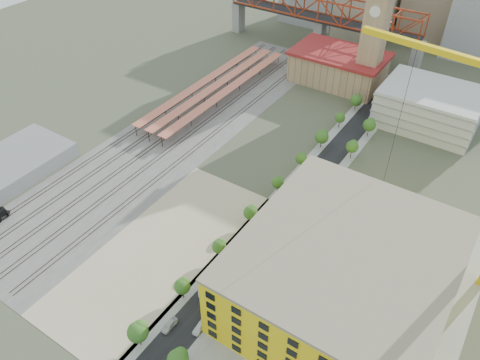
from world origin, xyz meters
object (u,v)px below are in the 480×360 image
Objects in this scene: car_0 at (170,325)px; site_trailer_d at (266,230)px; site_trailer_a at (217,287)px; site_trailer_b at (227,275)px; site_trailer_c at (256,241)px; clock_tower at (376,23)px; construction_building at (344,275)px.

site_trailer_d is at bearing 84.88° from car_0.
car_0 is at bearing -112.02° from site_trailer_d.
site_trailer_a is 0.95× the size of site_trailer_b.
site_trailer_b is 13.53m from site_trailer_c.
site_trailer_c reaches higher than car_0.
site_trailer_c is at bearing 84.19° from car_0.
site_trailer_d is (0.00, 18.42, 0.07)m from site_trailer_b.
site_trailer_d is at bearing -84.97° from clock_tower.
construction_building is 28.75m from site_trailer_b.
site_trailer_d reaches higher than site_trailer_a.
clock_tower reaches higher than construction_building.
clock_tower is 5.22× the size of site_trailer_b.
construction_building reaches higher than site_trailer_c.
construction_building is 5.26× the size of site_trailer_c.
clock_tower is 117.28m from site_trailer_a.
clock_tower is 99.87m from site_trailer_c.
site_trailer_c is at bearing 107.94° from site_trailer_a.
site_trailer_a is (8.00, -113.75, -27.40)m from clock_tower.
construction_building reaches higher than site_trailer_b.
site_trailer_c is (-26.00, 4.28, -8.09)m from construction_building.
car_0 is at bearing -105.18° from site_trailer_b.
site_trailer_a is 4.51m from site_trailer_b.
site_trailer_d is at bearing 107.94° from site_trailer_a.
site_trailer_d is (0.00, 22.93, 0.13)m from site_trailer_a.
site_trailer_b is at bearing -107.18° from site_trailer_c.
site_trailer_a is 22.93m from site_trailer_d.
car_0 is (-3.00, -14.33, -0.50)m from site_trailer_a.
clock_tower is 5.50× the size of site_trailer_a.
site_trailer_a is 14.65m from car_0.
clock_tower reaches higher than site_trailer_c.
site_trailer_a is at bearing 77.66° from car_0.
car_0 is at bearing -83.89° from site_trailer_a.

